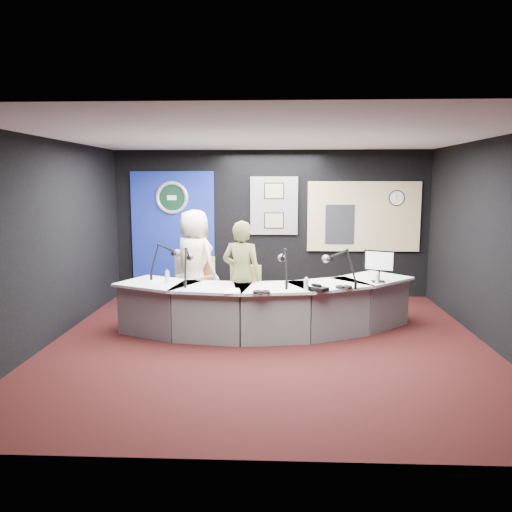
{
  "coord_description": "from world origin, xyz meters",
  "views": [
    {
      "loc": [
        0.13,
        -6.83,
        2.22
      ],
      "look_at": [
        -0.2,
        0.8,
        1.1
      ],
      "focal_mm": 36.0,
      "sensor_mm": 36.0,
      "label": 1
    }
  ],
  "objects_px": {
    "person_man": "(195,262)",
    "person_woman": "(242,276)",
    "armchair_left": "(195,283)",
    "broadcast_desk": "(265,307)",
    "armchair_right": "(242,301)"
  },
  "relations": [
    {
      "from": "broadcast_desk",
      "to": "person_man",
      "type": "bearing_deg",
      "value": 138.98
    },
    {
      "from": "broadcast_desk",
      "to": "person_man",
      "type": "xyz_separation_m",
      "value": [
        -1.22,
        1.06,
        0.5
      ]
    },
    {
      "from": "broadcast_desk",
      "to": "person_man",
      "type": "relative_size",
      "value": 2.57
    },
    {
      "from": "broadcast_desk",
      "to": "armchair_left",
      "type": "height_order",
      "value": "armchair_left"
    },
    {
      "from": "armchair_right",
      "to": "person_woman",
      "type": "bearing_deg",
      "value": 0.0
    },
    {
      "from": "person_man",
      "to": "person_woman",
      "type": "height_order",
      "value": "person_man"
    },
    {
      "from": "armchair_left",
      "to": "person_man",
      "type": "relative_size",
      "value": 0.59
    },
    {
      "from": "armchair_left",
      "to": "broadcast_desk",
      "type": "bearing_deg",
      "value": -3.06
    },
    {
      "from": "armchair_left",
      "to": "person_man",
      "type": "distance_m",
      "value": 0.36
    },
    {
      "from": "armchair_left",
      "to": "person_woman",
      "type": "height_order",
      "value": "person_woman"
    },
    {
      "from": "person_woman",
      "to": "armchair_right",
      "type": "bearing_deg",
      "value": -0.0
    },
    {
      "from": "person_man",
      "to": "broadcast_desk",
      "type": "bearing_deg",
      "value": 171.89
    },
    {
      "from": "armchair_left",
      "to": "person_woman",
      "type": "bearing_deg",
      "value": -10.88
    },
    {
      "from": "broadcast_desk",
      "to": "armchair_left",
      "type": "relative_size",
      "value": 4.36
    },
    {
      "from": "armchair_left",
      "to": "armchair_right",
      "type": "distance_m",
      "value": 1.32
    }
  ]
}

